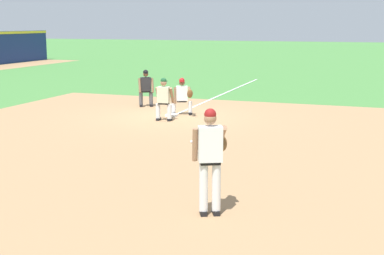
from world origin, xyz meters
name	(u,v)px	position (x,y,z in m)	size (l,w,h in m)	color
ground_plane	(172,116)	(0.00, 0.00, 0.00)	(160.00, 160.00, 0.00)	#47843D
infield_dirt_patch	(184,149)	(-4.49, -2.15, 0.00)	(18.00, 18.00, 0.01)	#A87F56
foul_line_stripe	(225,93)	(6.71, 0.00, 0.01)	(13.42, 0.10, 0.00)	white
first_base_bag	(172,115)	(0.00, 0.00, 0.04)	(0.38, 0.38, 0.09)	white
baseball	(191,142)	(-3.79, -2.10, 0.04)	(0.07, 0.07, 0.07)	white
pitcher	(211,155)	(-8.93, -4.29, 1.06)	(0.83, 0.59, 1.86)	black
first_baseman	(183,95)	(0.37, -0.27, 0.73)	(0.84, 0.98, 1.34)	black
baserunner	(164,98)	(-0.89, -0.07, 0.79)	(0.47, 0.61, 1.46)	black
umpire	(146,87)	(1.77, 1.80, 0.79)	(0.62, 0.68, 1.46)	black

